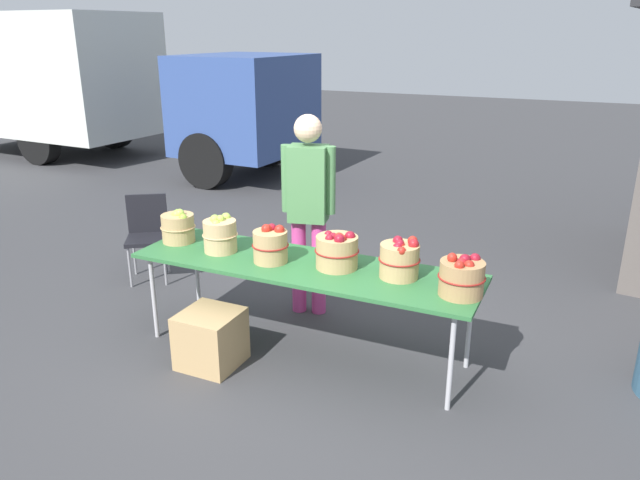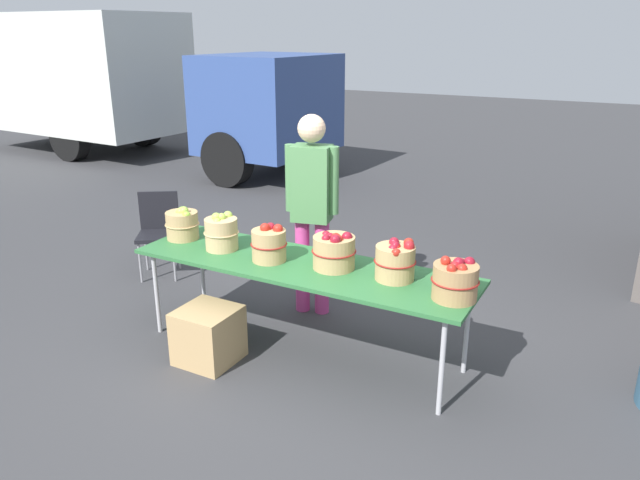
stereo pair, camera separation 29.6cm
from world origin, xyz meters
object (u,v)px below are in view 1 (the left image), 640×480
(vendor_adult, at_px, (308,200))
(folding_chair, at_px, (147,231))
(apple_basket_green_0, at_px, (178,227))
(market_table, at_px, (304,269))
(apple_basket_red_3, at_px, (462,277))
(apple_basket_green_1, at_px, (220,235))
(apple_basket_red_1, at_px, (337,251))
(apple_basket_red_0, at_px, (271,245))
(box_truck, at_px, (90,81))
(apple_basket_red_2, at_px, (400,259))
(produce_crate, at_px, (211,339))

(vendor_adult, bearing_deg, folding_chair, -14.33)
(vendor_adult, bearing_deg, apple_basket_green_0, 22.52)
(market_table, xyz_separation_m, apple_basket_red_3, (1.21, -0.06, 0.17))
(folding_chair, bearing_deg, apple_basket_green_0, -69.56)
(apple_basket_green_1, bearing_deg, apple_basket_red_1, 3.71)
(vendor_adult, height_order, folding_chair, vendor_adult)
(apple_basket_green_1, xyz_separation_m, apple_basket_red_0, (0.48, -0.03, -0.00))
(apple_basket_red_3, bearing_deg, market_table, 176.97)
(apple_basket_green_0, xyz_separation_m, apple_basket_red_3, (2.40, -0.09, 0.00))
(apple_basket_green_0, height_order, apple_basket_red_3, apple_basket_red_3)
(apple_basket_red_0, bearing_deg, market_table, 11.61)
(apple_basket_green_1, bearing_deg, folding_chair, 152.12)
(box_truck, bearing_deg, apple_basket_red_0, -34.50)
(apple_basket_red_0, xyz_separation_m, apple_basket_red_3, (1.47, -0.01, -0.00))
(apple_basket_green_0, bearing_deg, folding_chair, 143.93)
(apple_basket_green_0, bearing_deg, apple_basket_red_2, 0.93)
(apple_basket_green_1, distance_m, box_truck, 8.32)
(market_table, bearing_deg, apple_basket_red_0, -168.39)
(market_table, height_order, apple_basket_green_1, apple_basket_green_1)
(market_table, bearing_deg, produce_crate, -140.17)
(vendor_adult, distance_m, produce_crate, 1.45)
(produce_crate, bearing_deg, apple_basket_red_0, 53.55)
(apple_basket_green_1, xyz_separation_m, apple_basket_red_1, (0.99, 0.06, -0.00))
(apple_basket_green_1, bearing_deg, apple_basket_red_0, -3.76)
(apple_basket_green_1, relative_size, apple_basket_red_2, 1.00)
(produce_crate, bearing_deg, vendor_adult, 76.29)
(box_truck, distance_m, produce_crate, 8.81)
(apple_basket_red_2, bearing_deg, apple_basket_green_0, -179.07)
(apple_basket_green_1, xyz_separation_m, apple_basket_red_2, (1.47, 0.08, 0.00))
(apple_basket_red_1, xyz_separation_m, folding_chair, (-2.38, 0.67, -0.38))
(apple_basket_red_0, relative_size, apple_basket_red_3, 0.93)
(box_truck, bearing_deg, folding_chair, -38.96)
(apple_basket_green_0, xyz_separation_m, vendor_adult, (0.90, 0.65, 0.17))
(apple_basket_red_0, bearing_deg, produce_crate, -126.45)
(apple_basket_red_1, relative_size, folding_chair, 0.39)
(apple_basket_red_1, height_order, box_truck, box_truck)
(produce_crate, bearing_deg, apple_basket_red_1, 32.00)
(apple_basket_red_3, height_order, produce_crate, apple_basket_red_3)
(apple_basket_green_0, xyz_separation_m, produce_crate, (0.62, -0.50, -0.67))
(apple_basket_red_2, height_order, apple_basket_red_3, apple_basket_red_2)
(apple_basket_red_1, bearing_deg, apple_basket_green_1, -176.29)
(apple_basket_green_1, distance_m, folding_chair, 1.62)
(market_table, height_order, box_truck, box_truck)
(apple_basket_red_1, distance_m, produce_crate, 1.18)
(apple_basket_green_1, xyz_separation_m, box_truck, (-6.43, 5.24, 0.60))
(apple_basket_red_0, relative_size, apple_basket_red_2, 0.98)
(apple_basket_red_0, xyz_separation_m, box_truck, (-6.91, 5.27, 0.60))
(market_table, bearing_deg, box_truck, 143.91)
(market_table, bearing_deg, apple_basket_green_1, -178.37)
(apple_basket_red_3, distance_m, produce_crate, 1.94)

